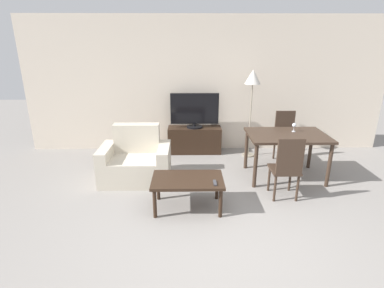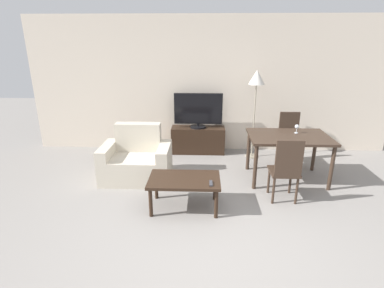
{
  "view_description": "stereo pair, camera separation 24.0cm",
  "coord_description": "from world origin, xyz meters",
  "px_view_note": "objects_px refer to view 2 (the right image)",
  "views": [
    {
      "loc": [
        -0.38,
        -2.9,
        2.2
      ],
      "look_at": [
        -0.31,
        1.6,
        0.65
      ],
      "focal_mm": 28.0,
      "sensor_mm": 36.0,
      "label": 1
    },
    {
      "loc": [
        -0.14,
        -2.9,
        2.2
      ],
      "look_at": [
        -0.31,
        1.6,
        0.65
      ],
      "focal_mm": 28.0,
      "sensor_mm": 36.0,
      "label": 2
    }
  ],
  "objects_px": {
    "dining_chair_far": "(289,136)",
    "armchair": "(137,161)",
    "coffee_table": "(184,182)",
    "wine_glass_left": "(297,127)",
    "dining_chair_near": "(286,168)",
    "floor_lamp": "(256,83)",
    "remote_primary": "(211,183)",
    "dining_table": "(289,141)",
    "tv": "(198,111)",
    "tv_stand": "(198,140)"
  },
  "relations": [
    {
      "from": "floor_lamp",
      "to": "wine_glass_left",
      "type": "relative_size",
      "value": 11.69
    },
    {
      "from": "armchair",
      "to": "wine_glass_left",
      "type": "height_order",
      "value": "wine_glass_left"
    },
    {
      "from": "dining_chair_far",
      "to": "remote_primary",
      "type": "bearing_deg",
      "value": -128.52
    },
    {
      "from": "floor_lamp",
      "to": "tv",
      "type": "bearing_deg",
      "value": 168.83
    },
    {
      "from": "armchair",
      "to": "coffee_table",
      "type": "height_order",
      "value": "armchair"
    },
    {
      "from": "dining_table",
      "to": "tv_stand",
      "type": "bearing_deg",
      "value": 140.65
    },
    {
      "from": "dining_chair_near",
      "to": "floor_lamp",
      "type": "relative_size",
      "value": 0.56
    },
    {
      "from": "coffee_table",
      "to": "dining_chair_far",
      "type": "distance_m",
      "value": 2.55
    },
    {
      "from": "coffee_table",
      "to": "dining_table",
      "type": "height_order",
      "value": "dining_table"
    },
    {
      "from": "armchair",
      "to": "floor_lamp",
      "type": "distance_m",
      "value": 2.61
    },
    {
      "from": "tv_stand",
      "to": "coffee_table",
      "type": "xyz_separation_m",
      "value": [
        -0.14,
        -2.21,
        0.12
      ]
    },
    {
      "from": "wine_glass_left",
      "to": "dining_chair_near",
      "type": "bearing_deg",
      "value": -112.57
    },
    {
      "from": "tv_stand",
      "to": "floor_lamp",
      "type": "relative_size",
      "value": 0.63
    },
    {
      "from": "armchair",
      "to": "floor_lamp",
      "type": "xyz_separation_m",
      "value": [
        2.08,
        1.08,
        1.16
      ]
    },
    {
      "from": "tv_stand",
      "to": "coffee_table",
      "type": "relative_size",
      "value": 1.12
    },
    {
      "from": "armchair",
      "to": "remote_primary",
      "type": "bearing_deg",
      "value": -41.49
    },
    {
      "from": "armchair",
      "to": "dining_table",
      "type": "xyz_separation_m",
      "value": [
        2.49,
        0.07,
        0.36
      ]
    },
    {
      "from": "dining_chair_near",
      "to": "dining_chair_far",
      "type": "bearing_deg",
      "value": 73.44
    },
    {
      "from": "dining_table",
      "to": "floor_lamp",
      "type": "xyz_separation_m",
      "value": [
        -0.41,
        1.01,
        0.8
      ]
    },
    {
      "from": "coffee_table",
      "to": "dining_chair_near",
      "type": "height_order",
      "value": "dining_chair_near"
    },
    {
      "from": "floor_lamp",
      "to": "remote_primary",
      "type": "xyz_separation_m",
      "value": [
        -0.87,
        -2.15,
        -1.01
      ]
    },
    {
      "from": "floor_lamp",
      "to": "remote_primary",
      "type": "distance_m",
      "value": 2.53
    },
    {
      "from": "dining_chair_near",
      "to": "floor_lamp",
      "type": "height_order",
      "value": "floor_lamp"
    },
    {
      "from": "armchair",
      "to": "dining_chair_near",
      "type": "xyz_separation_m",
      "value": [
        2.27,
        -0.69,
        0.21
      ]
    },
    {
      "from": "armchair",
      "to": "tv",
      "type": "relative_size",
      "value": 1.16
    },
    {
      "from": "tv_stand",
      "to": "armchair",
      "type": "bearing_deg",
      "value": -127.69
    },
    {
      "from": "floor_lamp",
      "to": "remote_primary",
      "type": "bearing_deg",
      "value": -112.09
    },
    {
      "from": "armchair",
      "to": "floor_lamp",
      "type": "bearing_deg",
      "value": 27.32
    },
    {
      "from": "dining_table",
      "to": "wine_glass_left",
      "type": "xyz_separation_m",
      "value": [
        0.15,
        0.14,
        0.19
      ]
    },
    {
      "from": "coffee_table",
      "to": "wine_glass_left",
      "type": "height_order",
      "value": "wine_glass_left"
    },
    {
      "from": "coffee_table",
      "to": "wine_glass_left",
      "type": "distance_m",
      "value": 2.17
    },
    {
      "from": "dining_chair_far",
      "to": "floor_lamp",
      "type": "height_order",
      "value": "floor_lamp"
    },
    {
      "from": "dining_table",
      "to": "wine_glass_left",
      "type": "distance_m",
      "value": 0.28
    },
    {
      "from": "tv",
      "to": "dining_chair_near",
      "type": "relative_size",
      "value": 1.01
    },
    {
      "from": "dining_chair_near",
      "to": "floor_lamp",
      "type": "xyz_separation_m",
      "value": [
        -0.19,
        1.76,
        0.95
      ]
    },
    {
      "from": "coffee_table",
      "to": "dining_chair_far",
      "type": "bearing_deg",
      "value": 43.06
    },
    {
      "from": "dining_chair_near",
      "to": "remote_primary",
      "type": "relative_size",
      "value": 6.38
    },
    {
      "from": "dining_chair_far",
      "to": "tv_stand",
      "type": "bearing_deg",
      "value": 164.64
    },
    {
      "from": "coffee_table",
      "to": "floor_lamp",
      "type": "xyz_separation_m",
      "value": [
        1.23,
        1.99,
        1.08
      ]
    },
    {
      "from": "dining_chair_far",
      "to": "armchair",
      "type": "bearing_deg",
      "value": -163.2
    },
    {
      "from": "tv_stand",
      "to": "tv",
      "type": "xyz_separation_m",
      "value": [
        0.0,
        -0.0,
        0.62
      ]
    },
    {
      "from": "tv_stand",
      "to": "remote_primary",
      "type": "distance_m",
      "value": 2.38
    },
    {
      "from": "armchair",
      "to": "dining_chair_far",
      "type": "xyz_separation_m",
      "value": [
        2.72,
        0.82,
        0.21
      ]
    },
    {
      "from": "tv_stand",
      "to": "dining_chair_far",
      "type": "distance_m",
      "value": 1.8
    },
    {
      "from": "tv",
      "to": "wine_glass_left",
      "type": "xyz_separation_m",
      "value": [
        1.64,
        -1.08,
        -0.02
      ]
    },
    {
      "from": "tv",
      "to": "floor_lamp",
      "type": "bearing_deg",
      "value": -11.17
    },
    {
      "from": "dining_chair_near",
      "to": "remote_primary",
      "type": "height_order",
      "value": "dining_chair_near"
    },
    {
      "from": "coffee_table",
      "to": "wine_glass_left",
      "type": "bearing_deg",
      "value": 32.33
    },
    {
      "from": "tv_stand",
      "to": "remote_primary",
      "type": "xyz_separation_m",
      "value": [
        0.21,
        -2.36,
        0.18
      ]
    },
    {
      "from": "tv",
      "to": "wine_glass_left",
      "type": "height_order",
      "value": "tv"
    }
  ]
}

